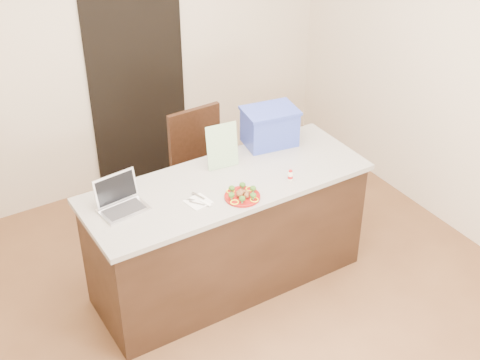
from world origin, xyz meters
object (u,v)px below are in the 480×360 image
yogurt_bottle (290,176)px  blue_box (270,126)px  plate (242,196)px  chair (202,164)px  napkin (198,202)px  island (228,233)px  laptop (120,199)px

yogurt_bottle → blue_box: bearing=72.2°
plate → chair: 1.07m
napkin → yogurt_bottle: bearing=-8.1°
napkin → chair: chair is taller
yogurt_bottle → napkin: bearing=171.9°
napkin → island: bearing=22.4°
laptop → chair: size_ratio=0.31×
napkin → blue_box: blue_box is taller
plate → laptop: size_ratio=0.75×
plate → napkin: (-0.28, 0.11, -0.01)m
blue_box → laptop: bearing=-162.5°
yogurt_bottle → laptop: 1.19m
plate → yogurt_bottle: size_ratio=3.13×
island → napkin: napkin is taller
napkin → laptop: (-0.46, 0.22, 0.06)m
plate → yogurt_bottle: yogurt_bottle is taller
island → napkin: bearing=-157.6°
island → laptop: 0.92m
laptop → island: bearing=-14.1°
napkin → blue_box: size_ratio=0.34×
island → yogurt_bottle: 0.66m
napkin → yogurt_bottle: size_ratio=1.90×
plate → chair: (0.22, 0.99, -0.33)m
napkin → chair: bearing=60.2°
plate → blue_box: 0.78m
yogurt_bottle → laptop: size_ratio=0.24×
blue_box → chair: bearing=135.8°
napkin → laptop: bearing=154.3°
blue_box → napkin: bearing=-144.8°
plate → chair: chair is taller
napkin → blue_box: bearing=25.9°
plate → napkin: bearing=158.7°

